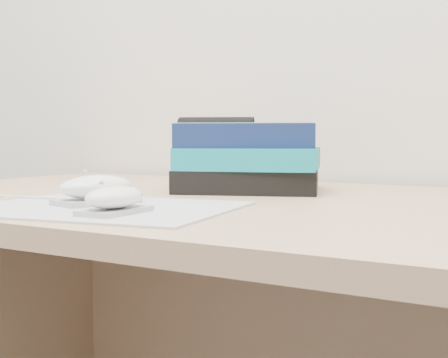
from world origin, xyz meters
The scene contains 7 objects.
desk centered at (0.00, 1.64, 0.50)m, with size 1.60×0.80×0.73m.
mousepad centered at (-0.19, 1.35, 0.73)m, with size 0.36×0.28×0.00m, color #9897A0.
mouse_rear centered at (-0.22, 1.37, 0.75)m, with size 0.09×0.13×0.05m.
mouse_front centered at (-0.13, 1.30, 0.75)m, with size 0.06×0.10×0.04m.
usb_cable centered at (-0.38, 1.38, 0.73)m, with size 0.00×0.00×0.24m, color white.
book_stack centered at (-0.15, 1.70, 0.79)m, with size 0.31×0.28×0.13m.
pouch centered at (-0.23, 1.72, 0.80)m, with size 0.17×0.15×0.14m.
Camera 1 is at (0.40, 0.68, 0.83)m, focal length 50.00 mm.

